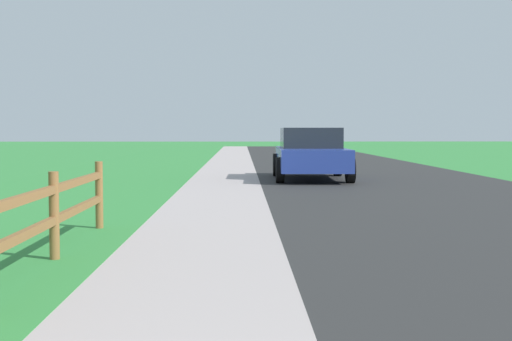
% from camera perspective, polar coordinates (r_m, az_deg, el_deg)
% --- Properties ---
extents(ground_plane, '(120.00, 120.00, 0.00)m').
position_cam_1_polar(ground_plane, '(25.37, -0.07, 0.10)').
color(ground_plane, '#31823A').
extents(road_asphalt, '(7.00, 66.00, 0.01)m').
position_cam_1_polar(road_asphalt, '(27.66, 7.12, 0.35)').
color(road_asphalt, '#2A2A2A').
rests_on(road_asphalt, ground).
extents(curb_concrete, '(6.00, 66.00, 0.01)m').
position_cam_1_polar(curb_concrete, '(27.48, -6.42, 0.33)').
color(curb_concrete, '#AA9E9B').
rests_on(curb_concrete, ground).
extents(grass_verge, '(5.00, 66.00, 0.00)m').
position_cam_1_polar(grass_verge, '(27.65, -9.52, 0.33)').
color(grass_verge, '#31823A').
rests_on(grass_verge, ground).
extents(parked_suv_blue, '(2.18, 4.64, 1.49)m').
position_cam_1_polar(parked_suv_blue, '(20.39, 4.48, 1.43)').
color(parked_suv_blue, navy).
rests_on(parked_suv_blue, ground).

